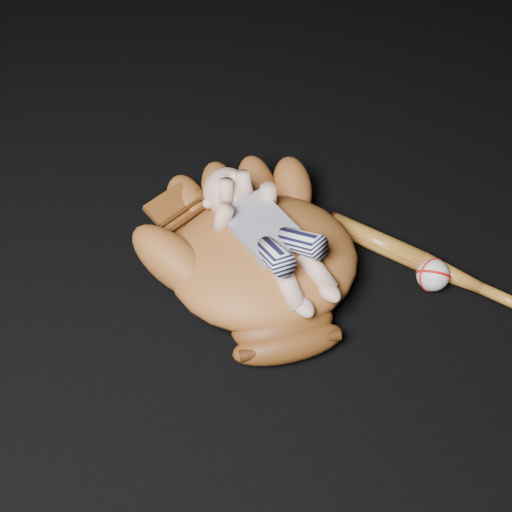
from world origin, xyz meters
name	(u,v)px	position (x,y,z in m)	size (l,w,h in m)	color
baseball_glove	(263,253)	(-0.06, 0.12, 0.08)	(0.45, 0.51, 0.16)	brown
newborn_baby	(271,235)	(-0.05, 0.11, 0.13)	(0.16, 0.36, 0.15)	#D4A088
baseball_bat	(435,267)	(0.26, 0.01, 0.02)	(0.04, 0.46, 0.04)	#9B5E1E
baseball	(433,275)	(0.24, -0.01, 0.03)	(0.06, 0.06, 0.06)	silver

